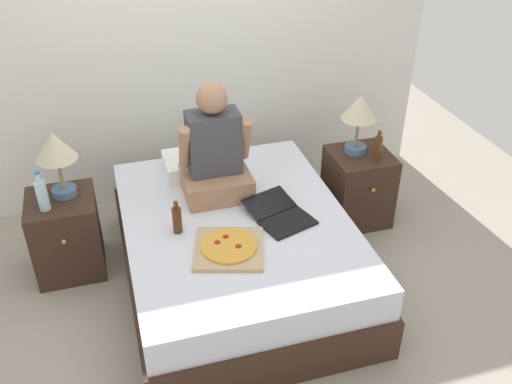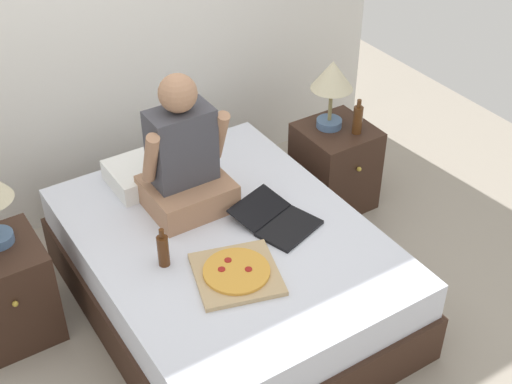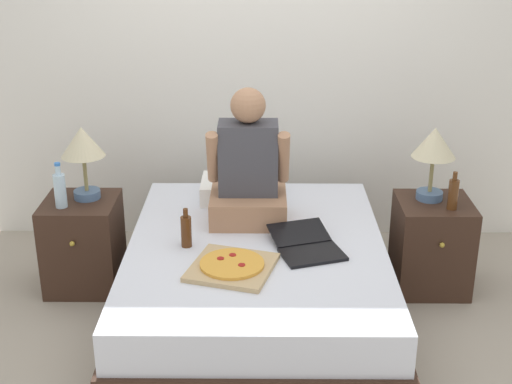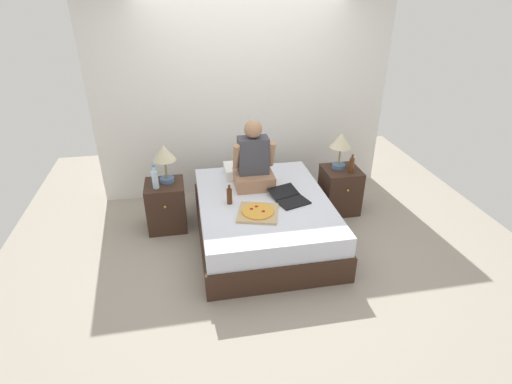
% 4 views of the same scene
% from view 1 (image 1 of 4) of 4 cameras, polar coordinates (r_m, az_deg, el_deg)
% --- Properties ---
extents(ground_plane, '(5.79, 5.79, 0.00)m').
position_cam_1_polar(ground_plane, '(3.95, -1.85, -8.67)').
color(ground_plane, '#9E9384').
extents(wall_back, '(3.79, 0.12, 2.50)m').
position_cam_1_polar(wall_back, '(4.44, -6.54, 14.74)').
color(wall_back, silver).
rests_on(wall_back, ground).
extents(bed, '(1.44, 1.87, 0.51)m').
position_cam_1_polar(bed, '(3.78, -1.92, -5.83)').
color(bed, '#382319').
rests_on(bed, ground).
extents(nightstand_left, '(0.44, 0.47, 0.57)m').
position_cam_1_polar(nightstand_left, '(4.07, -18.41, -4.05)').
color(nightstand_left, '#382319').
rests_on(nightstand_left, ground).
extents(lamp_on_left_nightstand, '(0.26, 0.26, 0.45)m').
position_cam_1_polar(lamp_on_left_nightstand, '(3.79, -19.41, 3.91)').
color(lamp_on_left_nightstand, '#4C6B93').
rests_on(lamp_on_left_nightstand, nightstand_left).
extents(water_bottle, '(0.07, 0.07, 0.28)m').
position_cam_1_polar(water_bottle, '(3.79, -20.62, -0.20)').
color(water_bottle, silver).
rests_on(water_bottle, nightstand_left).
extents(nightstand_right, '(0.44, 0.47, 0.57)m').
position_cam_1_polar(nightstand_right, '(4.43, 10.15, 0.51)').
color(nightstand_right, '#382319').
rests_on(nightstand_right, ground).
extents(lamp_on_right_nightstand, '(0.26, 0.26, 0.45)m').
position_cam_1_polar(lamp_on_right_nightstand, '(4.16, 10.29, 7.93)').
color(lamp_on_right_nightstand, '#4C6B93').
rests_on(lamp_on_right_nightstand, nightstand_right).
extents(beer_bottle, '(0.06, 0.06, 0.23)m').
position_cam_1_polar(beer_bottle, '(4.19, 12.09, 4.35)').
color(beer_bottle, '#512D14').
rests_on(beer_bottle, nightstand_right).
extents(pillow, '(0.52, 0.34, 0.12)m').
position_cam_1_polar(pillow, '(4.12, -5.52, 2.91)').
color(pillow, white).
rests_on(pillow, bed).
extents(person_seated, '(0.47, 0.40, 0.78)m').
position_cam_1_polar(person_seated, '(3.75, -4.15, 3.74)').
color(person_seated, '#A37556').
rests_on(person_seated, bed).
extents(laptop, '(0.43, 0.49, 0.07)m').
position_cam_1_polar(laptop, '(3.62, 2.56, -2.42)').
color(laptop, black).
rests_on(laptop, bed).
extents(pizza_box, '(0.50, 0.50, 0.05)m').
position_cam_1_polar(pizza_box, '(3.36, -2.71, -5.60)').
color(pizza_box, tan).
rests_on(pizza_box, bed).
extents(beer_bottle_on_bed, '(0.06, 0.06, 0.22)m').
position_cam_1_polar(beer_bottle_on_bed, '(3.49, -7.90, -2.74)').
color(beer_bottle_on_bed, '#4C2811').
rests_on(beer_bottle_on_bed, bed).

